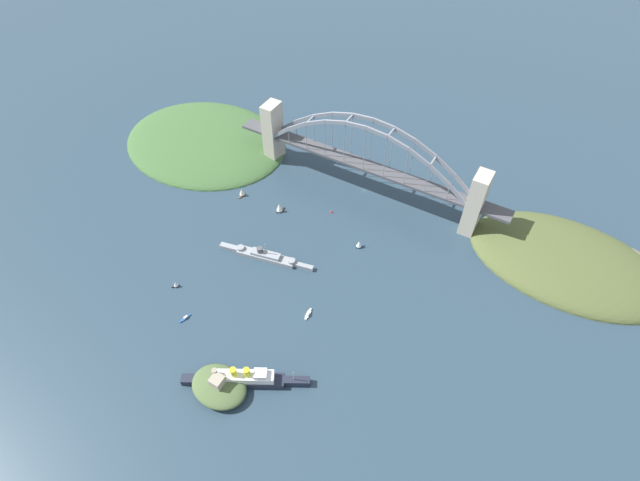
% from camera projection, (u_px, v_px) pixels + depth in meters
% --- Properties ---
extents(ground_plane, '(1400.00, 1400.00, 0.00)m').
position_uv_depth(ground_plane, '(364.00, 190.00, 444.96)').
color(ground_plane, '#283D4C').
extents(harbor_arch_bridge, '(255.02, 18.82, 72.92)m').
position_uv_depth(harbor_arch_bridge, '(366.00, 163.00, 422.08)').
color(harbor_arch_bridge, '#BCB29E').
rests_on(harbor_arch_bridge, ground).
extents(headland_west_shore, '(155.52, 98.42, 25.75)m').
position_uv_depth(headland_west_shore, '(570.00, 263.00, 387.16)').
color(headland_west_shore, '#4C562D').
rests_on(headland_west_shore, ground).
extents(headland_east_shore, '(168.84, 137.82, 20.56)m').
position_uv_depth(headland_east_shore, '(209.00, 143.00, 492.85)').
color(headland_east_shore, '#3D6033').
rests_on(headland_east_shore, ground).
extents(ocean_liner, '(75.82, 45.62, 17.57)m').
position_uv_depth(ocean_liner, '(245.00, 379.00, 315.43)').
color(ocean_liner, '#1E2333').
rests_on(ocean_liner, ground).
extents(naval_cruiser, '(78.78, 20.26, 16.12)m').
position_uv_depth(naval_cruiser, '(265.00, 256.00, 388.67)').
color(naval_cruiser, gray).
rests_on(naval_cruiser, ground).
extents(fort_island_mid_harbor, '(37.91, 29.33, 16.42)m').
position_uv_depth(fort_island_mid_harbor, '(219.00, 386.00, 312.23)').
color(fort_island_mid_harbor, '#4C6038').
rests_on(fort_island_mid_harbor, ground).
extents(seaplane_taxiing_near_bridge, '(10.87, 7.91, 5.06)m').
position_uv_depth(seaplane_taxiing_near_bridge, '(390.00, 176.00, 454.27)').
color(seaplane_taxiing_near_bridge, '#B7B7B2').
rests_on(seaplane_taxiing_near_bridge, ground).
extents(small_boat_0, '(3.28, 10.29, 2.37)m').
position_uv_depth(small_boat_0, '(308.00, 314.00, 353.73)').
color(small_boat_0, silver).
rests_on(small_boat_0, ground).
extents(small_boat_1, '(6.55, 7.01, 7.79)m').
position_uv_depth(small_boat_1, '(359.00, 244.00, 395.70)').
color(small_boat_1, '#234C8C').
rests_on(small_boat_1, ground).
extents(small_boat_2, '(5.03, 5.54, 6.48)m').
position_uv_depth(small_boat_2, '(176.00, 284.00, 369.33)').
color(small_boat_2, black).
rests_on(small_boat_2, ground).
extents(small_boat_3, '(6.64, 9.64, 9.95)m').
position_uv_depth(small_boat_3, '(279.00, 207.00, 423.07)').
color(small_boat_3, black).
rests_on(small_boat_3, ground).
extents(small_boat_4, '(4.83, 8.58, 8.75)m').
position_uv_depth(small_boat_4, '(242.00, 192.00, 437.04)').
color(small_boat_4, brown).
rests_on(small_boat_4, ground).
extents(small_boat_5, '(3.26, 9.56, 1.83)m').
position_uv_depth(small_boat_5, '(185.00, 318.00, 351.74)').
color(small_boat_5, '#234C8C').
rests_on(small_boat_5, ground).
extents(channel_marker_buoy, '(2.20, 2.20, 2.75)m').
position_uv_depth(channel_marker_buoy, '(331.00, 212.00, 424.52)').
color(channel_marker_buoy, red).
rests_on(channel_marker_buoy, ground).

